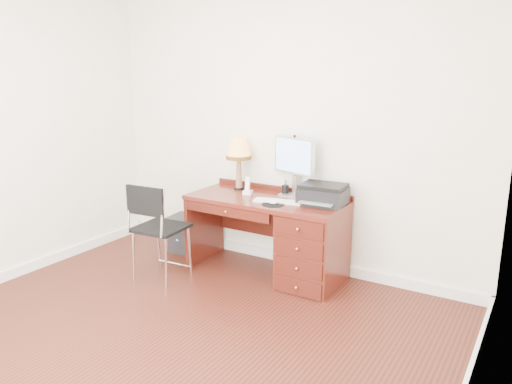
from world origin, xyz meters
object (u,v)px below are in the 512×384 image
Objects in this scene: monitor at (293,159)px; chair at (155,222)px; leg_lamp at (239,152)px; phone at (248,189)px; equipment_box at (186,233)px; desk at (296,238)px; printer at (323,194)px.

chair is (-0.95, -0.91, -0.54)m from monitor.
monitor is 1.07× the size of leg_lamp.
monitor is 0.60× the size of chair.
monitor is at bearing 14.91° from phone.
leg_lamp is 1.37× the size of equipment_box.
desk reaches higher than equipment_box.
desk is 2.88× the size of leg_lamp.
leg_lamp is 3.01× the size of phone.
equipment_box is (-1.60, -0.01, -0.65)m from printer.
printer is 0.82× the size of leg_lamp.
chair reaches higher than desk.
phone is at bearing -178.99° from printer.
monitor reaches higher than equipment_box.
monitor reaches higher than printer.
printer is 0.77m from phone.
printer reaches higher than equipment_box.
phone is at bearing -35.64° from leg_lamp.
phone is at bearing -9.16° from equipment_box.
leg_lamp is 0.41m from phone.
desk is at bearing -160.47° from printer.
phone reaches higher than desk.
phone is at bearing 46.88° from chair.
desk is 1.41m from equipment_box.
desk is at bearing 26.73° from chair.
printer is at bearing -8.63° from phone.
monitor is at bearing 39.37° from chair.
chair is (-0.37, -0.84, -0.57)m from leg_lamp.
desk is at bearing -12.55° from leg_lamp.
leg_lamp is at bearing -156.16° from monitor.
chair is at bearing -148.75° from desk.
leg_lamp is at bearing 61.52° from chair.
phone is (-0.76, -0.06, -0.04)m from printer.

